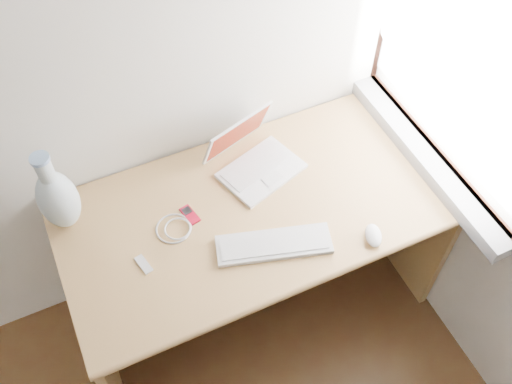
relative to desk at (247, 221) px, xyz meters
name	(u,v)px	position (x,y,z in m)	size (l,w,h in m)	color
window	(467,54)	(0.70, -0.17, 0.74)	(0.11, 0.99, 1.10)	white
desk	(247,221)	(0.00, 0.00, 0.00)	(1.44, 0.72, 0.76)	tan
laptop	(257,157)	(0.08, 0.09, 0.27)	(0.35, 0.33, 0.20)	white
external_keyboard	(274,244)	(-0.02, -0.27, 0.23)	(0.42, 0.23, 0.02)	silver
mouse	(373,235)	(0.31, -0.39, 0.24)	(0.06, 0.10, 0.03)	white
ipod	(190,215)	(-0.24, -0.03, 0.22)	(0.06, 0.09, 0.01)	#AD0C25
cable_coil	(174,228)	(-0.31, -0.06, 0.22)	(0.13, 0.13, 0.01)	silver
remote	(144,264)	(-0.45, -0.15, 0.22)	(0.03, 0.08, 0.01)	silver
vase	(58,198)	(-0.64, 0.13, 0.36)	(0.14, 0.14, 0.35)	silver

